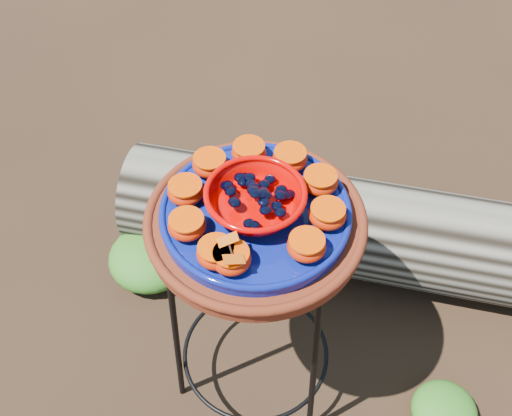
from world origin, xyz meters
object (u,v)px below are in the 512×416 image
(cobalt_plate, at_px, (255,214))
(driftwood_log, at_px, (389,234))
(plant_stand, at_px, (256,315))
(red_bowl, at_px, (255,201))
(terracotta_saucer, at_px, (255,223))

(cobalt_plate, bearing_deg, driftwood_log, 61.39)
(plant_stand, bearing_deg, red_bowl, 0.00)
(red_bowl, bearing_deg, driftwood_log, 61.39)
(terracotta_saucer, bearing_deg, driftwood_log, 61.39)
(cobalt_plate, distance_m, red_bowl, 0.04)
(plant_stand, height_order, red_bowl, red_bowl)
(plant_stand, relative_size, driftwood_log, 0.41)
(plant_stand, xyz_separation_m, cobalt_plate, (0.00, 0.00, 0.40))
(plant_stand, bearing_deg, driftwood_log, 61.39)
(plant_stand, height_order, driftwood_log, plant_stand)
(terracotta_saucer, distance_m, driftwood_log, 0.81)
(cobalt_plate, distance_m, driftwood_log, 0.84)
(terracotta_saucer, bearing_deg, cobalt_plate, 0.00)
(terracotta_saucer, distance_m, cobalt_plate, 0.03)
(terracotta_saucer, relative_size, cobalt_plate, 1.17)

